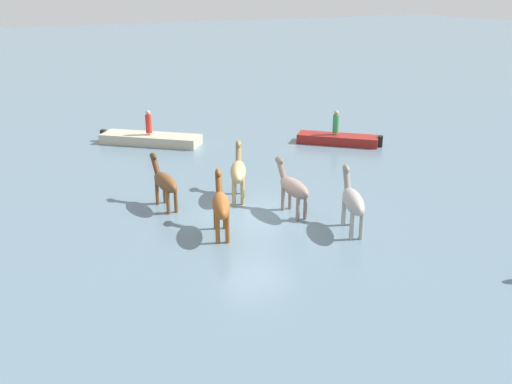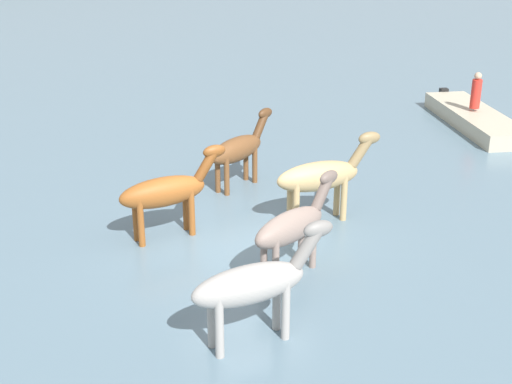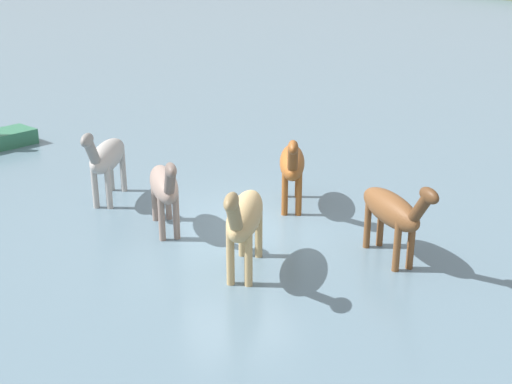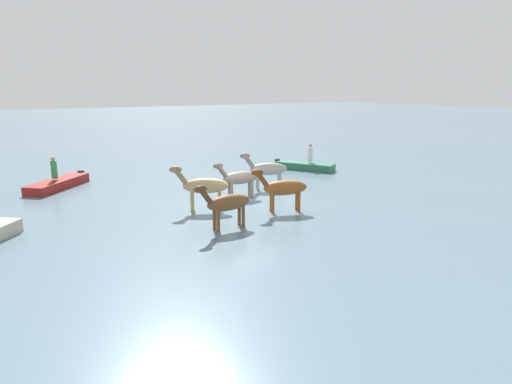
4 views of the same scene
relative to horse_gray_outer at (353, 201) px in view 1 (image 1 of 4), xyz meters
name	(u,v)px [view 1 (image 1 of 4)]	position (x,y,z in m)	size (l,w,h in m)	color
ground_plane	(253,218)	(2.61, 2.39, -1.10)	(209.29, 209.29, 0.00)	slate
horse_gray_outer	(353,201)	(0.00, 0.00, 0.00)	(2.49, 1.41, 1.99)	#9E9993
horse_dun_straggler	(238,171)	(4.66, 1.96, 0.01)	(2.48, 1.55, 2.01)	tan
horse_lead	(165,182)	(5.04, 4.83, -0.07)	(2.39, 0.60, 1.86)	brown
horse_mid_herd	(293,187)	(2.26, 0.95, -0.07)	(2.41, 0.65, 1.87)	gray
horse_pinto_flank	(221,205)	(1.81, 4.03, -0.02)	(2.47, 1.27, 1.95)	brown
boat_motor_center	(151,141)	(14.08, 2.42, -0.92)	(4.56, 4.88, 0.76)	#B7AD93
boat_tender_starboard	(338,141)	(9.45, -6.28, -0.93)	(3.73, 3.82, 0.73)	maroon
person_watcher_seated	(149,122)	(14.06, 2.47, 0.06)	(0.32, 0.32, 1.19)	red
person_spotter_bow	(336,122)	(9.60, -6.18, 0.03)	(0.32, 0.32, 1.19)	#338C4C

